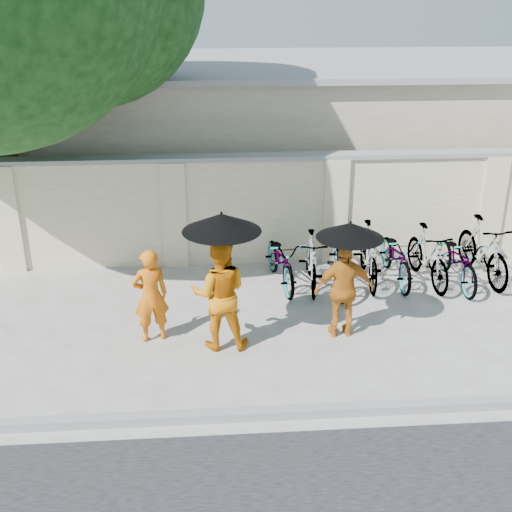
{
  "coord_description": "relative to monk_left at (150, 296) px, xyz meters",
  "views": [
    {
      "loc": [
        -0.33,
        -8.17,
        4.91
      ],
      "look_at": [
        0.34,
        0.82,
        1.1
      ],
      "focal_mm": 45.0,
      "sensor_mm": 36.0,
      "label": 1
    }
  ],
  "objects": [
    {
      "name": "bike_6",
      "position": [
        5.23,
        1.55,
        -0.26
      ],
      "size": [
        0.64,
        1.76,
        0.92
      ],
      "primitive_type": "imported",
      "rotation": [
        0.0,
        0.0,
        0.02
      ],
      "color": "slate",
      "rests_on": "ground"
    },
    {
      "name": "bike_5",
      "position": [
        4.71,
        1.65,
        -0.21
      ],
      "size": [
        0.66,
        1.74,
        1.02
      ],
      "primitive_type": "imported",
      "rotation": [
        0.0,
        0.0,
        0.11
      ],
      "color": "slate",
      "rests_on": "ground"
    },
    {
      "name": "bike_3",
      "position": [
        3.68,
        1.75,
        -0.19
      ],
      "size": [
        0.64,
        1.8,
        1.06
      ],
      "primitive_type": "imported",
      "rotation": [
        0.0,
        0.0,
        -0.08
      ],
      "color": "slate",
      "rests_on": "ground"
    },
    {
      "name": "parasol_right",
      "position": [
        2.87,
        -0.16,
        1.0
      ],
      "size": [
        0.97,
        0.97,
        0.98
      ],
      "color": "black",
      "rests_on": "ground"
    },
    {
      "name": "monk_left",
      "position": [
        0.0,
        0.0,
        0.0
      ],
      "size": [
        0.6,
        0.48,
        1.45
      ],
      "primitive_type": "imported",
      "rotation": [
        0.0,
        0.0,
        3.42
      ],
      "color": "orange",
      "rests_on": "ground"
    },
    {
      "name": "monk_right",
      "position": [
        2.85,
        -0.08,
        0.03
      ],
      "size": [
        0.9,
        0.41,
        1.51
      ],
      "primitive_type": "imported",
      "rotation": [
        0.0,
        0.0,
        3.19
      ],
      "color": "#C06F19",
      "rests_on": "ground"
    },
    {
      "name": "bike_7",
      "position": [
        5.75,
        1.75,
        -0.17
      ],
      "size": [
        0.69,
        1.88,
        1.11
      ],
      "primitive_type": "imported",
      "rotation": [
        0.0,
        0.0,
        0.09
      ],
      "color": "slate",
      "rests_on": "ground"
    },
    {
      "name": "bike_1",
      "position": [
        2.65,
        1.63,
        -0.24
      ],
      "size": [
        0.58,
        1.63,
        0.96
      ],
      "primitive_type": "imported",
      "rotation": [
        0.0,
        0.0,
        -0.08
      ],
      "color": "slate",
      "rests_on": "ground"
    },
    {
      "name": "bike_0",
      "position": [
        2.13,
        1.76,
        -0.26
      ],
      "size": [
        0.84,
        1.82,
        0.92
      ],
      "primitive_type": "imported",
      "rotation": [
        0.0,
        0.0,
        0.13
      ],
      "color": "slate",
      "rests_on": "ground"
    },
    {
      "name": "compound_wall",
      "position": [
        2.25,
        2.87,
        0.28
      ],
      "size": [
        20.0,
        0.3,
        2.0
      ],
      "primitive_type": "cube",
      "color": "beige",
      "rests_on": "ground"
    },
    {
      "name": "kerb",
      "position": [
        1.25,
        -2.03,
        -0.66
      ],
      "size": [
        40.0,
        0.16,
        0.12
      ],
      "primitive_type": "cube",
      "color": "gray",
      "rests_on": "ground"
    },
    {
      "name": "ground",
      "position": [
        1.25,
        -0.33,
        -0.72
      ],
      "size": [
        80.0,
        80.0,
        0.0
      ],
      "primitive_type": "plane",
      "color": "#B3B1AF"
    },
    {
      "name": "building_behind",
      "position": [
        3.25,
        6.67,
        0.88
      ],
      "size": [
        14.0,
        6.0,
        3.2
      ],
      "primitive_type": "cube",
      "color": "#C1B592",
      "rests_on": "ground"
    },
    {
      "name": "bike_4",
      "position": [
        4.2,
        1.77,
        -0.26
      ],
      "size": [
        0.63,
        1.76,
        0.92
      ],
      "primitive_type": "imported",
      "rotation": [
        0.0,
        0.0,
        0.01
      ],
      "color": "slate",
      "rests_on": "ground"
    },
    {
      "name": "bike_2",
      "position": [
        3.16,
        1.62,
        -0.22
      ],
      "size": [
        0.89,
        1.99,
        1.01
      ],
      "primitive_type": "imported",
      "rotation": [
        0.0,
        0.0,
        -0.12
      ],
      "color": "slate",
      "rests_on": "ground"
    },
    {
      "name": "monk_center",
      "position": [
        1.01,
        -0.26,
        0.13
      ],
      "size": [
        0.86,
        0.68,
        1.7
      ],
      "primitive_type": "imported",
      "rotation": [
        0.0,
        0.0,
        3.09
      ],
      "color": "orange",
      "rests_on": "ground"
    },
    {
      "name": "parasol_center",
      "position": [
        1.06,
        -0.34,
        1.23
      ],
      "size": [
        1.09,
        1.09,
        1.12
      ],
      "color": "black",
      "rests_on": "ground"
    }
  ]
}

